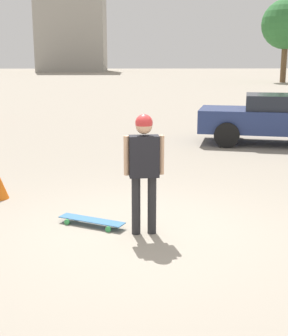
# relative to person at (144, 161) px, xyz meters

# --- Properties ---
(ground_plane) EXTENTS (220.00, 220.00, 0.00)m
(ground_plane) POSITION_rel_person_xyz_m (0.00, 0.00, -1.01)
(ground_plane) COLOR gray
(person) EXTENTS (0.23, 0.53, 1.62)m
(person) POSITION_rel_person_xyz_m (0.00, 0.00, 0.00)
(person) COLOR #262628
(person) RESTS_ON ground_plane
(skateboard) EXTENTS (0.64, 0.98, 0.09)m
(skateboard) POSITION_rel_person_xyz_m (-0.32, -0.74, -0.93)
(skateboard) COLOR #336693
(skateboard) RESTS_ON ground_plane
(car_parked_near) EXTENTS (2.66, 4.45, 1.37)m
(car_parked_near) POSITION_rel_person_xyz_m (-6.75, 3.86, -0.28)
(car_parked_near) COLOR navy
(car_parked_near) RESTS_ON ground_plane
(building_block_distant) EXTENTS (14.31, 11.96, 25.33)m
(building_block_distant) POSITION_rel_person_xyz_m (-84.95, -10.81, 11.66)
(building_block_distant) COLOR #9E998E
(building_block_distant) RESTS_ON ground_plane
(tree_distant) EXTENTS (4.80, 4.80, 8.01)m
(tree_distant) POSITION_rel_person_xyz_m (-41.13, 15.09, 4.56)
(tree_distant) COLOR brown
(tree_distant) RESTS_ON ground_plane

